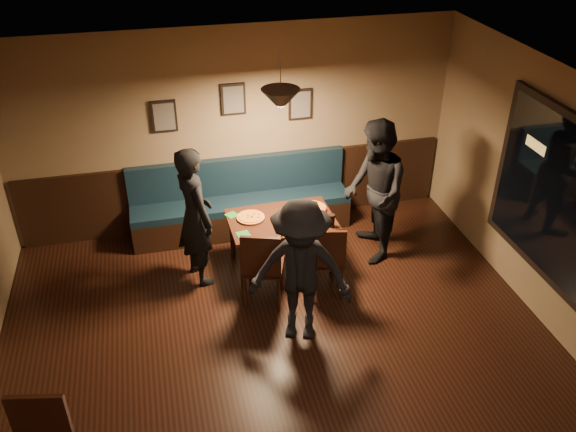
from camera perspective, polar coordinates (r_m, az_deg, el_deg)
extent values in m
plane|color=black|center=(6.18, 1.00, -17.22)|extent=(7.00, 7.00, 0.00)
plane|color=silver|center=(4.47, 1.33, 7.16)|extent=(7.00, 7.00, 0.00)
plane|color=#8C704F|center=(8.18, -5.08, 8.06)|extent=(6.00, 0.00, 6.00)
cube|color=black|center=(8.55, -4.77, 2.44)|extent=(5.88, 0.06, 1.00)
cube|color=black|center=(6.75, 25.08, 0.57)|extent=(0.06, 2.56, 1.86)
plane|color=black|center=(6.74, 24.88, 0.54)|extent=(0.00, 2.40, 2.40)
cube|color=black|center=(7.97, -11.63, 9.22)|extent=(0.32, 0.04, 0.42)
cube|color=black|center=(7.98, -5.20, 10.94)|extent=(0.32, 0.04, 0.42)
cube|color=black|center=(8.20, 1.17, 10.52)|extent=(0.32, 0.04, 0.42)
cone|color=black|center=(6.79, -0.70, 10.91)|extent=(0.44, 0.44, 0.25)
cube|color=black|center=(7.67, -0.61, -2.49)|extent=(1.33, 0.88, 0.70)
imported|color=black|center=(7.24, -8.78, -0.04)|extent=(0.62, 0.76, 1.78)
imported|color=black|center=(7.64, 8.19, 2.25)|extent=(0.83, 1.00, 1.88)
imported|color=black|center=(6.33, 1.20, -5.33)|extent=(1.24, 0.97, 1.69)
cylinder|color=orange|center=(7.49, -3.55, -0.13)|extent=(0.38, 0.38, 0.04)
cylinder|color=orange|center=(7.37, 0.01, -0.63)|extent=(0.42, 0.42, 0.04)
cylinder|color=orange|center=(7.67, 2.30, 0.76)|extent=(0.43, 0.43, 0.04)
cylinder|color=black|center=(7.31, 4.14, -0.44)|extent=(0.09, 0.09, 0.17)
cylinder|color=maroon|center=(7.54, 3.63, 0.45)|extent=(0.04, 0.04, 0.12)
cube|color=#1F7422|center=(7.59, -5.32, 0.10)|extent=(0.19, 0.19, 0.01)
cube|color=#1B6622|center=(7.20, -4.25, -1.75)|extent=(0.17, 0.17, 0.01)
cube|color=silver|center=(7.17, 0.34, -1.82)|extent=(0.18, 0.03, 0.00)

